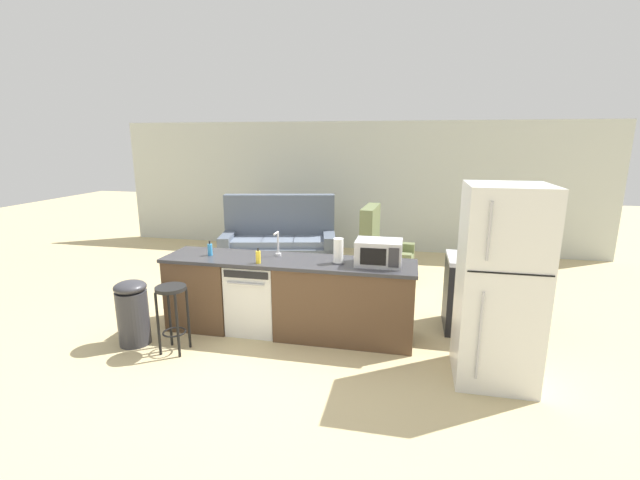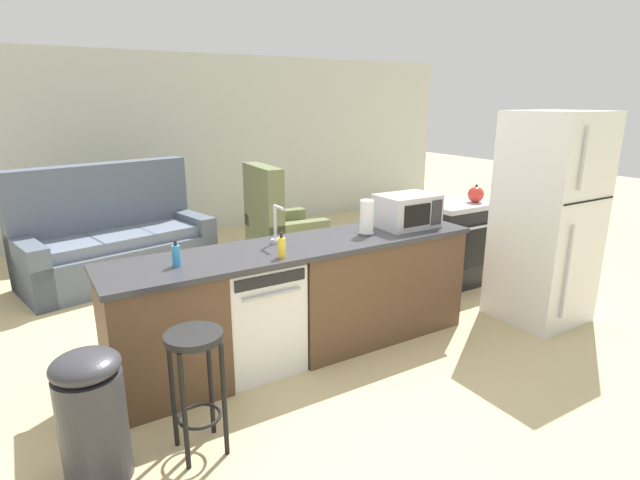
% 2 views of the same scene
% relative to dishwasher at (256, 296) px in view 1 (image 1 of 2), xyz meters
% --- Properties ---
extents(ground_plane, '(24.00, 24.00, 0.00)m').
position_rel_dishwasher_xyz_m(ground_plane, '(0.25, 0.00, -0.42)').
color(ground_plane, tan).
extents(wall_back, '(10.00, 0.06, 2.60)m').
position_rel_dishwasher_xyz_m(wall_back, '(0.55, 4.20, 0.88)').
color(wall_back, beige).
rests_on(wall_back, ground_plane).
extents(kitchen_counter, '(2.94, 0.66, 0.90)m').
position_rel_dishwasher_xyz_m(kitchen_counter, '(0.49, 0.00, -0.00)').
color(kitchen_counter, brown).
rests_on(kitchen_counter, ground_plane).
extents(dishwasher, '(0.58, 0.61, 0.84)m').
position_rel_dishwasher_xyz_m(dishwasher, '(0.00, 0.00, 0.00)').
color(dishwasher, white).
rests_on(dishwasher, ground_plane).
extents(stove_range, '(0.76, 0.68, 0.90)m').
position_rel_dishwasher_xyz_m(stove_range, '(2.60, 0.55, 0.03)').
color(stove_range, black).
rests_on(stove_range, ground_plane).
extents(refrigerator, '(0.72, 0.73, 1.87)m').
position_rel_dishwasher_xyz_m(refrigerator, '(2.60, -0.55, 0.51)').
color(refrigerator, silver).
rests_on(refrigerator, ground_plane).
extents(microwave, '(0.50, 0.37, 0.28)m').
position_rel_dishwasher_xyz_m(microwave, '(1.44, -0.00, 0.62)').
color(microwave, '#B7B7BC').
rests_on(microwave, kitchen_counter).
extents(sink_faucet, '(0.07, 0.18, 0.30)m').
position_rel_dishwasher_xyz_m(sink_faucet, '(0.25, 0.11, 0.61)').
color(sink_faucet, silver).
rests_on(sink_faucet, kitchen_counter).
extents(paper_towel_roll, '(0.14, 0.14, 0.28)m').
position_rel_dishwasher_xyz_m(paper_towel_roll, '(1.00, -0.02, 0.62)').
color(paper_towel_roll, '#4C4C51').
rests_on(paper_towel_roll, kitchen_counter).
extents(soap_bottle, '(0.06, 0.06, 0.18)m').
position_rel_dishwasher_xyz_m(soap_bottle, '(0.13, -0.22, 0.55)').
color(soap_bottle, yellow).
rests_on(soap_bottle, kitchen_counter).
extents(dish_soap_bottle, '(0.06, 0.06, 0.18)m').
position_rel_dishwasher_xyz_m(dish_soap_bottle, '(-0.55, -0.02, 0.55)').
color(dish_soap_bottle, '#338CCC').
rests_on(dish_soap_bottle, kitchen_counter).
extents(kettle, '(0.21, 0.17, 0.19)m').
position_rel_dishwasher_xyz_m(kettle, '(2.77, 0.42, 0.56)').
color(kettle, red).
rests_on(kettle, stove_range).
extents(bar_stool, '(0.32, 0.32, 0.74)m').
position_rel_dishwasher_xyz_m(bar_stool, '(-0.67, -0.72, 0.11)').
color(bar_stool, black).
rests_on(bar_stool, ground_plane).
extents(trash_bin, '(0.35, 0.35, 0.74)m').
position_rel_dishwasher_xyz_m(trash_bin, '(-1.21, -0.65, -0.04)').
color(trash_bin, '#333338').
rests_on(trash_bin, ground_plane).
extents(couch, '(2.15, 1.31, 1.27)m').
position_rel_dishwasher_xyz_m(couch, '(-0.54, 2.65, -0.03)').
color(couch, '#515B6B').
rests_on(couch, ground_plane).
extents(armchair, '(0.85, 0.90, 1.20)m').
position_rel_dishwasher_xyz_m(armchair, '(1.33, 2.23, -0.07)').
color(armchair, '#667047').
rests_on(armchair, ground_plane).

